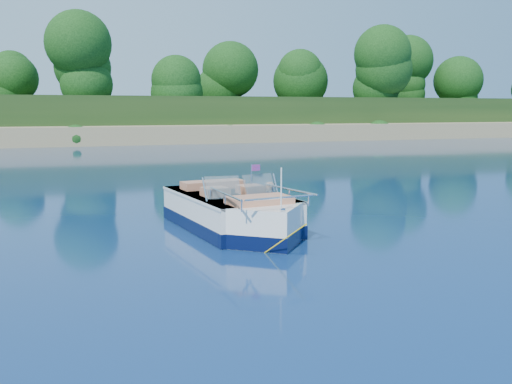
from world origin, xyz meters
TOP-DOWN VIEW (x-y plane):
  - ground at (0.00, 0.00)m, footprint 160.00×160.00m
  - shoreline at (0.00, 63.77)m, footprint 170.00×59.00m
  - treeline at (0.04, 41.01)m, footprint 150.00×7.12m
  - motorboat at (-3.13, 0.91)m, footprint 2.54×5.87m
  - tow_tube at (-1.47, 2.76)m, footprint 1.47×1.47m
  - boy at (-1.61, 2.67)m, footprint 0.45×0.78m

SIDE VIEW (x-z plane):
  - ground at x=0.00m, z-range 0.00..0.00m
  - boy at x=-1.61m, z-range -0.72..0.72m
  - tow_tube at x=-1.47m, z-range -0.08..0.24m
  - motorboat at x=-3.13m, z-range -0.60..1.36m
  - shoreline at x=0.00m, z-range -2.02..3.98m
  - treeline at x=0.04m, z-range 1.45..9.64m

